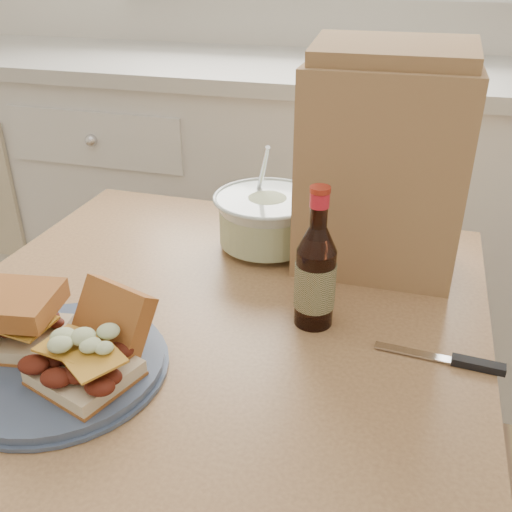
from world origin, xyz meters
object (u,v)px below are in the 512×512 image
(dining_table, at_px, (212,363))
(paper_bag, at_px, (381,172))
(beer_bottle, at_px, (315,275))
(coleslaw_bowl, at_px, (267,222))
(plate, at_px, (59,365))

(dining_table, distance_m, paper_bag, 0.43)
(dining_table, bearing_deg, beer_bottle, 5.71)
(dining_table, xyz_separation_m, coleslaw_bowl, (0.03, 0.24, 0.16))
(dining_table, distance_m, plate, 0.27)
(dining_table, height_order, paper_bag, paper_bag)
(paper_bag, bearing_deg, beer_bottle, -107.72)
(dining_table, height_order, plate, plate)
(plate, bearing_deg, beer_bottle, 34.81)
(plate, xyz_separation_m, paper_bag, (0.37, 0.43, 0.17))
(beer_bottle, relative_size, paper_bag, 0.63)
(beer_bottle, distance_m, paper_bag, 0.24)
(dining_table, height_order, beer_bottle, beer_bottle)
(coleslaw_bowl, bearing_deg, beer_bottle, -58.60)
(coleslaw_bowl, xyz_separation_m, paper_bag, (0.20, -0.01, 0.12))
(plate, relative_size, beer_bottle, 1.28)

